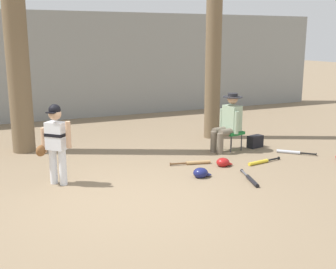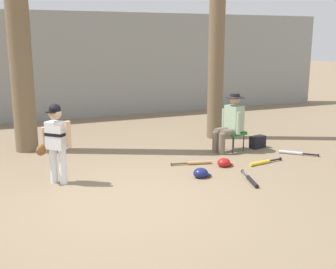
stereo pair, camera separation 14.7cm
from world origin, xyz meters
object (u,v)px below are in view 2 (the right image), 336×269
seated_spectator (230,121)px  bat_black_composite (251,180)px  tree_near_player (16,4)px  tree_behind_spectator (217,21)px  young_ballplayer (56,139)px  bat_aluminum_silver (294,153)px  bat_wood_tan (196,163)px  bat_yellow_trainer (262,162)px  handbag_beside_stool (258,142)px  folding_stool (234,133)px  batting_helmet_red (224,163)px  batting_helmet_navy (201,173)px

seated_spectator → bat_black_composite: bearing=-110.4°
tree_near_player → tree_behind_spectator: size_ratio=1.11×
young_ballplayer → bat_aluminum_silver: young_ballplayer is taller
bat_wood_tan → bat_aluminum_silver: same height
seated_spectator → bat_yellow_trainer: bearing=-85.7°
tree_behind_spectator → handbag_beside_stool: size_ratio=17.23×
young_ballplayer → bat_yellow_trainer: (3.68, -0.38, -0.71)m
tree_near_player → folding_stool: bearing=-22.7°
bat_black_composite → batting_helmet_red: 0.93m
bat_black_composite → batting_helmet_navy: 0.84m
batting_helmet_red → batting_helmet_navy: bearing=-149.8°
young_ballplayer → folding_stool: young_ballplayer is taller
bat_yellow_trainer → bat_aluminum_silver: bearing=18.1°
bat_black_composite → batting_helmet_navy: (-0.65, 0.54, 0.04)m
folding_stool → bat_yellow_trainer: bearing=-90.9°
young_ballplayer → batting_helmet_red: young_ballplayer is taller
folding_stool → bat_yellow_trainer: folding_stool is taller
bat_wood_tan → bat_yellow_trainer: (1.15, -0.46, 0.00)m
young_ballplayer → handbag_beside_stool: bearing=8.9°
bat_black_composite → young_ballplayer: bearing=158.3°
folding_stool → bat_wood_tan: folding_stool is taller
batting_helmet_navy → young_ballplayer: bearing=164.6°
young_ballplayer → seated_spectator: young_ballplayer is taller
seated_spectator → handbag_beside_stool: bearing=0.1°
young_ballplayer → batting_helmet_red: size_ratio=4.46×
folding_stool → bat_aluminum_silver: bearing=-37.6°
tree_behind_spectator → handbag_beside_stool: bearing=-72.9°
seated_spectator → batting_helmet_navy: size_ratio=3.94×
tree_near_player → batting_helmet_navy: tree_near_player is taller
tree_near_player → bat_yellow_trainer: bearing=-34.6°
folding_stool → bat_black_composite: folding_stool is taller
seated_spectator → batting_helmet_red: size_ratio=4.11×
tree_behind_spectator → handbag_beside_stool: 2.85m
bat_black_composite → batting_helmet_navy: size_ratio=2.64×
batting_helmet_navy → folding_stool: bearing=42.8°
folding_stool → bat_black_composite: size_ratio=0.58×
bat_yellow_trainer → bat_black_composite: size_ratio=0.97×
handbag_beside_stool → bat_yellow_trainer: bearing=-120.1°
bat_aluminum_silver → tree_near_player: bearing=154.0°
seated_spectator → tree_near_player: bearing=156.6°
tree_near_player → bat_aluminum_silver: (4.96, -2.41, -2.91)m
tree_behind_spectator → folding_stool: size_ratio=12.45×
tree_near_player → bat_aluminum_silver: 6.24m
tree_near_player → batting_helmet_navy: size_ratio=21.40×
young_ballplayer → bat_wood_tan: young_ballplayer is taller
seated_spectator → batting_helmet_red: bearing=-125.9°
tree_behind_spectator → bat_aluminum_silver: size_ratio=9.73×
batting_helmet_red → bat_aluminum_silver: bearing=5.9°
handbag_beside_stool → bat_yellow_trainer: size_ratio=0.43×
tree_near_player → handbag_beside_stool: size_ratio=19.17×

